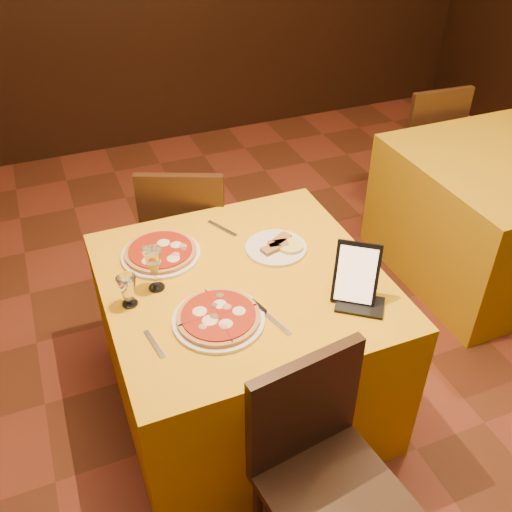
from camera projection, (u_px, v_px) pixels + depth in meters
name	position (u px, v px, depth m)	size (l,w,h in m)	color
floor	(342.00, 479.00, 2.41)	(6.00, 7.00, 0.01)	#5E2D19
main_table	(244.00, 344.00, 2.52)	(1.10, 1.10, 0.75)	#E3A20E
side_table	(496.00, 215.00, 3.36)	(1.10, 1.10, 0.75)	#B5860B
chair_main_near	(333.00, 493.00, 1.87)	(0.43, 0.43, 0.91)	black
chair_main_far	(190.00, 232.00, 3.07)	(0.42, 0.42, 0.91)	black
chair_side_far	(416.00, 145.00, 3.93)	(0.47, 0.47, 0.91)	black
pizza_near	(219.00, 318.00, 2.08)	(0.34, 0.34, 0.03)	white
pizza_far	(161.00, 253.00, 2.40)	(0.34, 0.34, 0.03)	white
cutlet_dish	(276.00, 247.00, 2.44)	(0.26, 0.26, 0.03)	white
wine_glass	(154.00, 269.00, 2.19)	(0.07, 0.07, 0.19)	#D0BE76
water_glass	(128.00, 291.00, 2.13)	(0.06, 0.06, 0.13)	silver
tablet	(356.00, 274.00, 2.12)	(0.17, 0.01, 0.24)	black
knife	(272.00, 320.00, 2.09)	(0.20, 0.02, 0.01)	silver
fork_near	(154.00, 344.00, 2.00)	(0.15, 0.02, 0.01)	#B7B7BF
fork_far	(222.00, 228.00, 2.57)	(0.17, 0.02, 0.01)	silver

